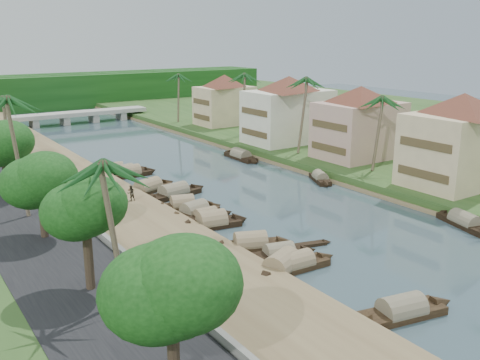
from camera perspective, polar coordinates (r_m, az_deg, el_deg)
ground at (r=52.75m, az=8.22°, el=-4.28°), size 220.00×220.00×0.00m
left_bank at (r=61.65m, az=-15.96°, el=-1.46°), size 10.00×180.00×0.80m
right_bank at (r=79.18m, az=8.74°, el=2.73°), size 16.00×180.00×1.20m
road at (r=59.66m, az=-23.72°, el=-2.43°), size 8.00×180.00×1.40m
retaining_wall at (r=60.31m, az=-19.80°, el=-1.21°), size 0.40×180.00×1.10m
far_right_fill at (r=107.47m, az=23.46°, el=4.91°), size 60.00×220.00×1.15m
treeline at (r=141.27m, az=-20.38°, el=8.80°), size 120.00×14.00×8.00m
bridge at (r=114.74m, az=-16.78°, el=6.68°), size 28.00×4.00×2.40m
building_near at (r=64.07m, az=22.41°, el=4.10°), size 14.85×14.85×10.20m
building_mid at (r=74.68m, az=12.60°, el=6.12°), size 14.11×14.11×9.70m
building_far at (r=84.11m, az=5.17°, el=7.58°), size 15.59×15.59×10.20m
building_distant at (r=100.86m, az=-1.66°, el=8.61°), size 12.62×12.62×9.20m
sampan_0 at (r=36.57m, az=16.83°, el=-13.27°), size 8.56×3.31×2.21m
sampan_1 at (r=41.32m, az=4.51°, el=-9.19°), size 8.16×4.89×2.38m
sampan_2 at (r=41.78m, az=5.95°, el=-8.96°), size 7.84×2.02×2.07m
sampan_3 at (r=43.53m, az=4.20°, el=-7.89°), size 6.97×2.98×1.89m
sampan_4 at (r=45.32m, az=1.12°, el=-6.88°), size 7.93×4.56×2.24m
sampan_5 at (r=50.41m, az=-3.01°, el=-4.57°), size 7.75×3.17×2.39m
sampan_6 at (r=53.57m, az=-4.87°, el=-3.40°), size 7.53×3.00×2.20m
sampan_7 at (r=52.23m, az=-3.64°, el=-3.89°), size 6.20×1.47×1.72m
sampan_8 at (r=55.82m, az=-6.16°, el=-2.66°), size 7.03×3.38×2.14m
sampan_9 at (r=60.02m, az=-7.07°, el=-1.41°), size 9.26×3.34×2.29m
sampan_10 at (r=62.36m, az=-9.75°, el=-0.88°), size 8.57×4.40×2.31m
sampan_11 at (r=69.52m, az=-11.70°, el=0.69°), size 7.67×2.02×2.20m
sampan_12 at (r=70.18m, az=-12.36°, el=0.79°), size 8.41×3.83×2.01m
sampan_13 at (r=71.27m, az=-13.49°, el=0.95°), size 8.52×3.53×2.28m
sampan_14 at (r=54.66m, az=22.84°, el=-4.20°), size 3.73×8.51×2.06m
sampan_15 at (r=66.51m, az=8.54°, el=0.18°), size 3.94×6.52×1.82m
sampan_16 at (r=77.83m, az=0.07°, el=2.56°), size 2.02×9.02×2.19m
canoe_1 at (r=46.39m, az=7.27°, el=-6.89°), size 4.54×1.85×0.73m
canoe_2 at (r=62.76m, az=-11.02°, el=-1.14°), size 5.76×1.25×0.83m
palm_1 at (r=66.85m, az=14.54°, el=8.28°), size 3.20×3.20×10.49m
palm_2 at (r=75.22m, az=6.59°, el=10.46°), size 3.20×3.20×11.95m
palm_3 at (r=88.54m, az=0.21°, el=11.03°), size 3.20×3.20×11.60m
palm_4 at (r=31.94m, az=-13.35°, el=1.47°), size 3.20×3.20×10.44m
palm_5 at (r=50.66m, az=-22.95°, el=7.76°), size 3.20×3.20×12.35m
palm_6 at (r=66.53m, az=-23.93°, el=7.84°), size 3.20×3.20×10.77m
palm_7 at (r=103.75m, az=-6.72°, el=10.96°), size 3.20×3.20×10.53m
tree_0 at (r=25.03m, az=-7.36°, el=-11.45°), size 5.44×5.44×7.18m
tree_1 at (r=35.11m, az=-16.24°, el=-3.02°), size 4.51×4.51×7.40m
tree_2 at (r=45.74m, az=-20.62°, el=-0.10°), size 5.12×5.12×6.92m
tree_3 at (r=59.04m, az=-24.01°, el=3.49°), size 5.26×5.26×7.65m
tree_6 at (r=90.27m, az=6.08°, el=8.01°), size 4.31×4.31×6.95m
person_near at (r=39.32m, az=-1.52°, el=-8.61°), size 0.64×0.68×1.57m
person_far at (r=56.56m, az=-11.56°, el=-1.37°), size 0.84×0.68×1.65m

